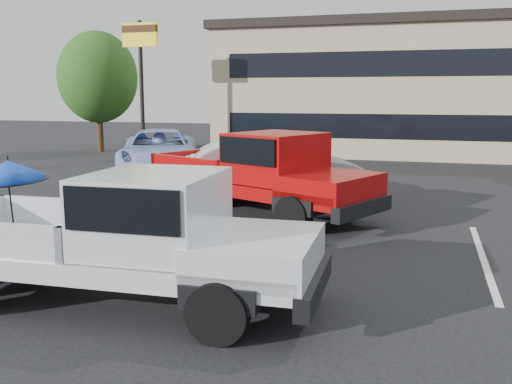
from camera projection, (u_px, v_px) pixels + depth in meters
ground at (296, 277)px, 9.20m from camera, size 90.00×90.00×0.00m
stripe_left at (177, 235)px, 11.93m from camera, size 0.12×5.00×0.01m
stripe_right at (483, 258)px, 10.25m from camera, size 0.12×5.00×0.01m
motel_building at (430, 88)px, 27.93m from camera, size 20.40×8.40×6.30m
motel_sign at (140, 53)px, 24.44m from camera, size 1.60×0.22×6.00m
tree_left at (98, 77)px, 28.55m from camera, size 3.96×3.96×6.02m
tree_back at (511, 65)px, 29.45m from camera, size 4.68×4.68×7.11m
silver_pickup at (139, 232)px, 7.83m from camera, size 5.76×2.27×2.06m
red_pickup at (270, 171)px, 13.56m from camera, size 6.46×4.48×2.02m
silver_sedan at (269, 169)px, 15.82m from camera, size 5.49×3.73×1.71m
blue_suv at (159, 152)px, 20.76m from camera, size 4.90×6.51×1.64m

